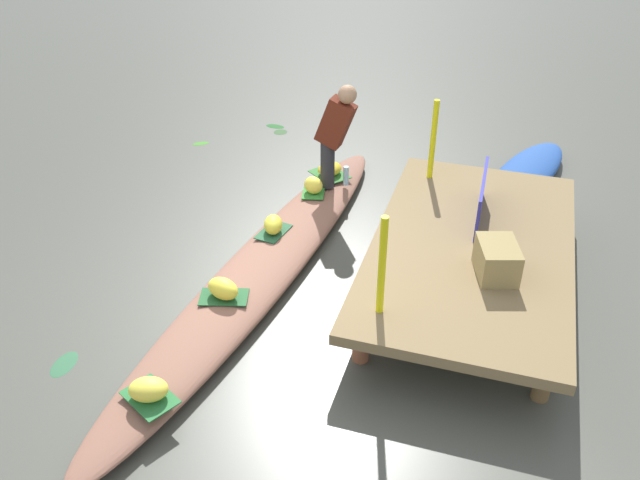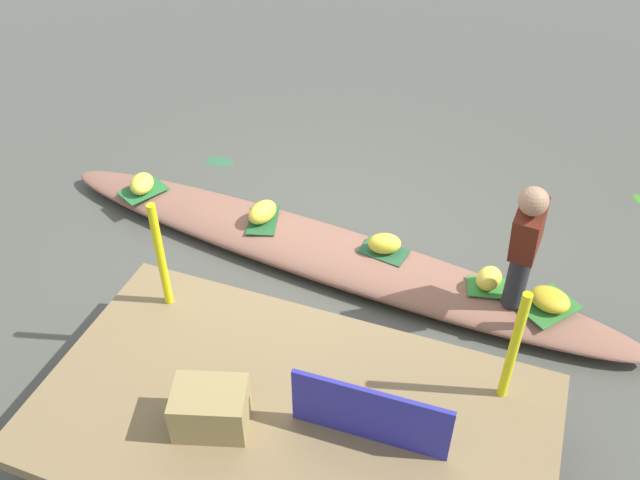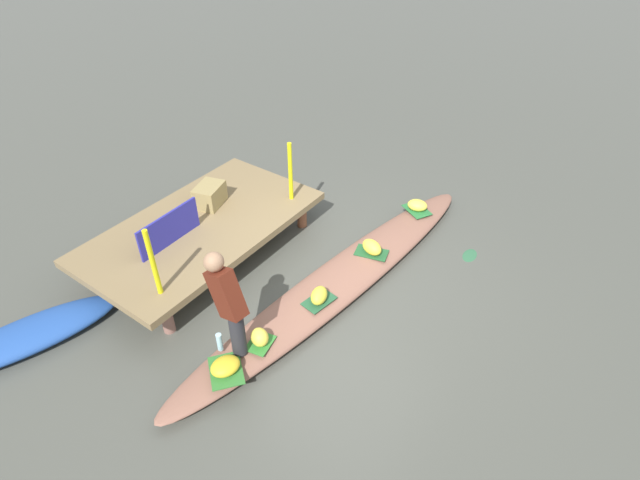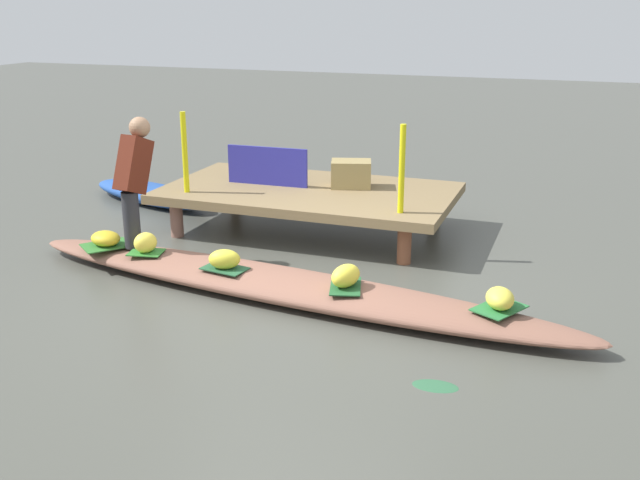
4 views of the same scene
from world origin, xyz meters
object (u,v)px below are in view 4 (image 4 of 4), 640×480
at_px(banana_bunch_1, 500,298).
at_px(vendor_person, 134,175).
at_px(vendor_boat, 282,285).
at_px(water_bottle, 135,229).
at_px(banana_bunch_4, 145,243).
at_px(market_banner, 267,166).
at_px(banana_bunch_3, 106,238).
at_px(produce_crate, 351,174).
at_px(banana_bunch_2, 224,259).
at_px(moored_boat, 151,194).
at_px(banana_bunch_0, 346,276).

relative_size(banana_bunch_1, vendor_person, 0.24).
height_order(vendor_boat, water_bottle, water_bottle).
bearing_deg(banana_bunch_1, banana_bunch_4, 176.47).
bearing_deg(market_banner, banana_bunch_1, -37.23).
relative_size(vendor_boat, banana_bunch_1, 18.70).
relative_size(banana_bunch_3, water_bottle, 1.38).
relative_size(water_bottle, produce_crate, 0.51).
xyz_separation_m(banana_bunch_2, produce_crate, (0.46, 2.22, 0.33)).
xyz_separation_m(moored_boat, banana_bunch_1, (4.70, -2.47, 0.18)).
bearing_deg(vendor_boat, banana_bunch_1, 2.32).
distance_m(banana_bunch_3, water_bottle, 0.30).
bearing_deg(banana_bunch_2, produce_crate, 78.25).
relative_size(vendor_person, produce_crate, 2.80).
xyz_separation_m(vendor_boat, vendor_person, (-1.62, 0.26, 0.80)).
distance_m(banana_bunch_4, market_banner, 1.94).
height_order(banana_bunch_0, produce_crate, produce_crate).
bearing_deg(banana_bunch_3, water_bottle, 54.61).
xyz_separation_m(banana_bunch_1, market_banner, (-2.86, 2.05, 0.40)).
distance_m(banana_bunch_2, market_banner, 2.07).
xyz_separation_m(vendor_boat, water_bottle, (-1.73, 0.37, 0.22)).
bearing_deg(banana_bunch_0, banana_bunch_2, 178.10).
bearing_deg(produce_crate, banana_bunch_3, -132.21).
height_order(vendor_boat, vendor_person, vendor_person).
bearing_deg(banana_bunch_3, banana_bunch_2, -7.68).
bearing_deg(banana_bunch_4, vendor_person, 136.32).
height_order(banana_bunch_3, water_bottle, water_bottle).
xyz_separation_m(banana_bunch_0, banana_bunch_4, (-2.04, 0.18, 0.00)).
bearing_deg(banana_bunch_1, banana_bunch_0, 178.80).
relative_size(vendor_boat, banana_bunch_4, 24.44).
distance_m(banana_bunch_1, market_banner, 3.54).
height_order(banana_bunch_2, water_bottle, water_bottle).
bearing_deg(banana_bunch_0, vendor_person, 170.73).
xyz_separation_m(vendor_person, market_banner, (0.64, 1.66, -0.21)).
bearing_deg(banana_bunch_1, market_banner, 144.39).
xyz_separation_m(banana_bunch_0, vendor_person, (-2.24, 0.37, 0.60)).
distance_m(vendor_boat, banana_bunch_1, 1.89).
bearing_deg(banana_bunch_1, vendor_person, 173.61).
height_order(banana_bunch_3, banana_bunch_4, banana_bunch_4).
distance_m(banana_bunch_2, water_bottle, 1.28).
height_order(banana_bunch_1, produce_crate, produce_crate).
xyz_separation_m(banana_bunch_0, banana_bunch_3, (-2.52, 0.22, -0.02)).
height_order(vendor_boat, banana_bunch_1, banana_bunch_1).
xyz_separation_m(vendor_boat, produce_crate, (-0.06, 2.16, 0.53)).
xyz_separation_m(banana_bunch_0, banana_bunch_1, (1.26, -0.03, -0.01)).
height_order(banana_bunch_0, banana_bunch_4, banana_bunch_4).
height_order(moored_boat, water_bottle, water_bottle).
relative_size(banana_bunch_0, banana_bunch_1, 1.04).
relative_size(vendor_boat, banana_bunch_3, 17.48).
bearing_deg(banana_bunch_4, produce_crate, 56.76).
distance_m(vendor_boat, banana_bunch_2, 0.56).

